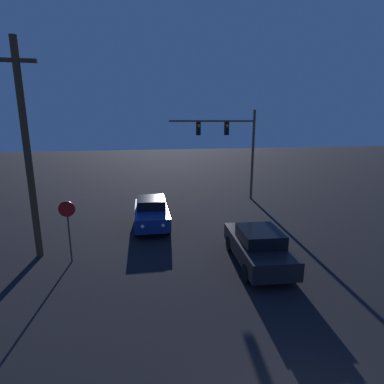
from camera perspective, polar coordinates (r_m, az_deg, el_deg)
car_near at (r=12.41m, az=12.45°, el=-10.01°), size 2.09×4.51×1.55m
car_far at (r=16.63m, az=-7.74°, el=-3.81°), size 1.90×4.45×1.55m
traffic_signal_mast at (r=21.76m, az=7.66°, el=9.73°), size 6.17×0.30×6.45m
stop_sign at (r=12.97m, az=-22.56°, el=-5.09°), size 0.64×0.07×2.58m
utility_pole at (r=13.65m, az=-28.89°, el=6.90°), size 1.49×0.28×8.72m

